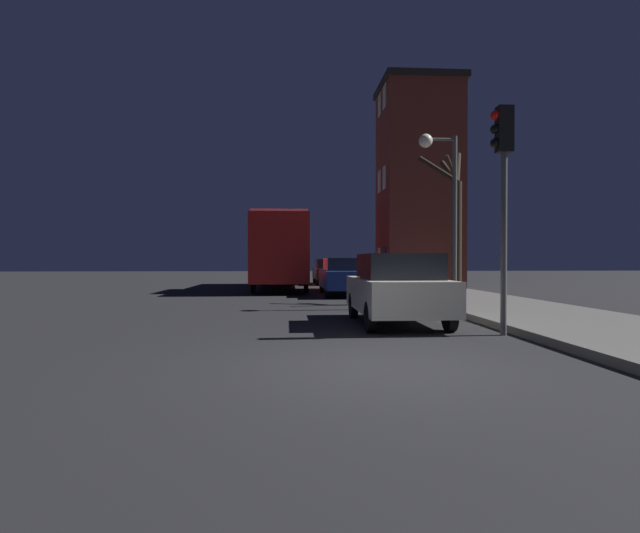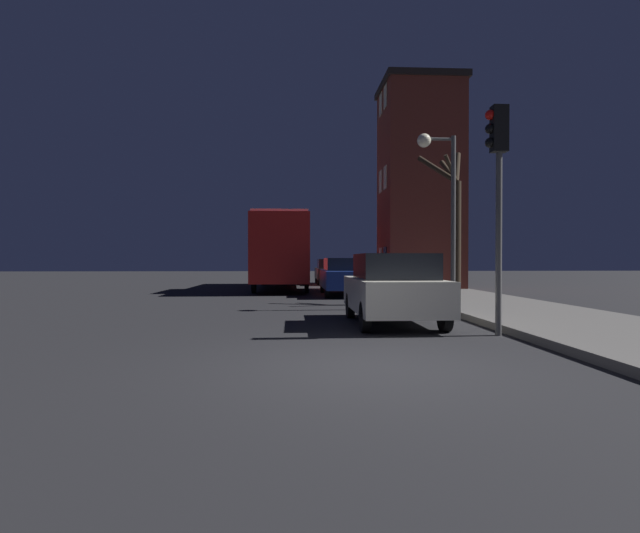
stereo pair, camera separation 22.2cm
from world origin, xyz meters
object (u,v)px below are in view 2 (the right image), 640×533
(streetlamp, at_px, (441,185))
(car_mid_lane, at_px, (344,276))
(car_near_lane, at_px, (393,288))
(traffic_light, at_px, (498,171))
(car_far_lane, at_px, (330,271))
(bare_tree, at_px, (454,222))
(bus, at_px, (282,247))

(streetlamp, bearing_deg, car_mid_lane, 110.86)
(car_near_lane, bearing_deg, streetlamp, 58.07)
(traffic_light, xyz_separation_m, car_far_lane, (-1.68, 20.98, -2.40))
(bare_tree, bearing_deg, bus, 122.19)
(traffic_light, relative_size, bus, 0.41)
(traffic_light, height_order, car_near_lane, traffic_light)
(traffic_light, height_order, car_far_lane, traffic_light)
(bus, height_order, car_near_lane, bus)
(traffic_light, distance_m, car_far_lane, 21.19)
(bare_tree, distance_m, car_near_lane, 6.33)
(car_mid_lane, relative_size, car_far_lane, 1.08)
(traffic_light, relative_size, car_far_lane, 1.02)
(traffic_light, xyz_separation_m, bus, (-4.54, 16.46, -1.06))
(streetlamp, relative_size, car_far_lane, 1.16)
(bare_tree, xyz_separation_m, car_mid_lane, (-3.25, 4.34, -1.94))
(car_mid_lane, bearing_deg, car_far_lane, 89.16)
(bus, bearing_deg, car_far_lane, 57.68)
(streetlamp, height_order, bare_tree, streetlamp)
(car_far_lane, bearing_deg, car_near_lane, -90.03)
(bare_tree, xyz_separation_m, car_far_lane, (-3.11, 14.01, -1.95))
(bus, xyz_separation_m, car_far_lane, (2.86, 4.52, -1.34))
(car_near_lane, xyz_separation_m, car_mid_lane, (-0.13, 9.51, -0.02))
(streetlamp, distance_m, traffic_light, 5.33)
(bare_tree, height_order, bus, bare_tree)
(bus, bearing_deg, car_mid_lane, -62.16)
(traffic_light, distance_m, car_mid_lane, 11.71)
(bare_tree, bearing_deg, car_near_lane, -121.17)
(streetlamp, relative_size, bus, 0.47)
(bare_tree, relative_size, car_far_lane, 1.15)
(traffic_light, height_order, bare_tree, bare_tree)
(traffic_light, distance_m, car_near_lane, 3.43)
(car_mid_lane, bearing_deg, bus, 117.84)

